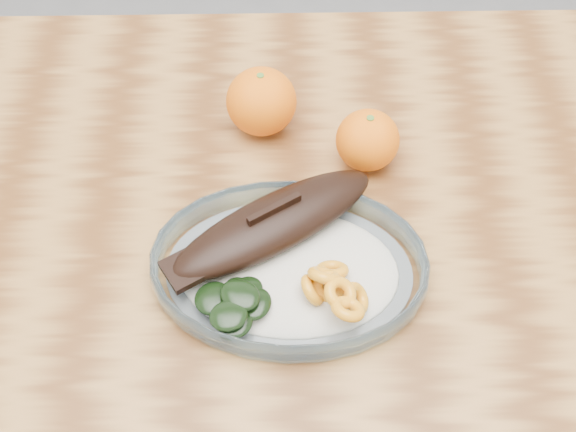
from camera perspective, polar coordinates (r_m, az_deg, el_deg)
The scene contains 4 objects.
dining_table at distance 0.83m, azimuth 0.67°, elevation -7.06°, with size 1.20×0.80×0.75m.
plated_meal at distance 0.71m, azimuth 0.00°, elevation -3.79°, with size 0.53×0.53×0.08m.
orange_left at distance 0.83m, azimuth -2.12°, elevation 9.03°, with size 0.08×0.08×0.08m, color #FF5905.
orange_right at distance 0.80m, azimuth 6.31°, elevation 5.98°, with size 0.07×0.07×0.07m, color #FF5905.
Camera 1 is at (-0.02, -0.41, 1.36)m, focal length 45.00 mm.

